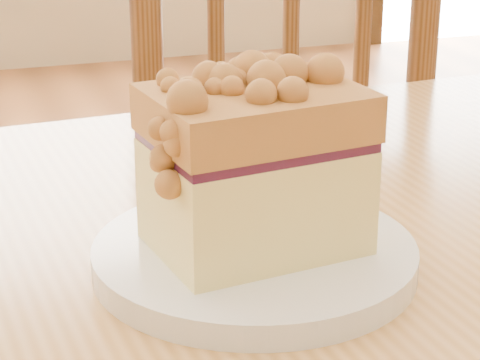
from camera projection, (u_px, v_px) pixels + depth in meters
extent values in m
cube|color=tan|center=(406.00, 271.00, 0.66)|extent=(1.20, 0.84, 0.04)
cube|color=brown|center=(246.00, 230.00, 1.40)|extent=(0.45, 0.45, 0.04)
cylinder|color=brown|center=(312.00, 308.00, 1.69)|extent=(0.04, 0.04, 0.44)
cylinder|color=brown|center=(122.00, 334.00, 1.60)|extent=(0.04, 0.04, 0.44)
cylinder|color=brown|center=(419.00, 106.00, 1.19)|extent=(0.04, 0.04, 0.47)
cylinder|color=brown|center=(150.00, 127.00, 1.10)|extent=(0.04, 0.04, 0.47)
cylinder|color=brown|center=(359.00, 118.00, 1.17)|extent=(0.02, 0.02, 0.41)
cylinder|color=brown|center=(289.00, 124.00, 1.15)|extent=(0.02, 0.02, 0.41)
cylinder|color=brown|center=(217.00, 130.00, 1.12)|extent=(0.02, 0.02, 0.41)
cylinder|color=white|center=(254.00, 256.00, 0.62)|extent=(0.21, 0.21, 0.02)
cylinder|color=white|center=(254.00, 263.00, 0.62)|extent=(0.15, 0.15, 0.01)
cube|color=#FFEC90|center=(255.00, 196.00, 0.60)|extent=(0.14, 0.11, 0.07)
cube|color=#3E112B|center=(255.00, 140.00, 0.59)|extent=(0.14, 0.11, 0.01)
cube|color=#AC6536|center=(255.00, 113.00, 0.58)|extent=(0.14, 0.11, 0.03)
sphere|color=#AC6536|center=(198.00, 84.00, 0.58)|extent=(0.01, 0.01, 0.01)
sphere|color=#AC6536|center=(335.00, 92.00, 0.56)|extent=(0.02, 0.02, 0.02)
sphere|color=#AC6536|center=(260.00, 86.00, 0.57)|extent=(0.02, 0.02, 0.02)
sphere|color=#AC6536|center=(354.00, 89.00, 0.56)|extent=(0.02, 0.02, 0.02)
sphere|color=#AC6536|center=(285.00, 64.00, 0.62)|extent=(0.02, 0.02, 0.02)
sphere|color=#AC6536|center=(238.00, 76.00, 0.59)|extent=(0.02, 0.02, 0.02)
sphere|color=#AC6536|center=(267.00, 74.00, 0.60)|extent=(0.02, 0.02, 0.02)
sphere|color=#AC6536|center=(215.00, 81.00, 0.58)|extent=(0.02, 0.02, 0.02)
sphere|color=#AC6536|center=(303.00, 92.00, 0.56)|extent=(0.02, 0.02, 0.02)
sphere|color=#AC6536|center=(268.00, 75.00, 0.59)|extent=(0.02, 0.02, 0.02)
sphere|color=#AC6536|center=(254.00, 69.00, 0.61)|extent=(0.02, 0.02, 0.02)
sphere|color=#AC6536|center=(245.00, 81.00, 0.58)|extent=(0.01, 0.01, 0.01)
sphere|color=#AC6536|center=(275.00, 91.00, 0.56)|extent=(0.02, 0.02, 0.02)
sphere|color=#AC6536|center=(165.00, 86.00, 0.57)|extent=(0.01, 0.01, 0.01)
sphere|color=#AC6536|center=(211.00, 82.00, 0.58)|extent=(0.02, 0.02, 0.02)
sphere|color=#AC6536|center=(320.00, 94.00, 0.55)|extent=(0.02, 0.02, 0.02)
sphere|color=#AC6536|center=(179.00, 98.00, 0.54)|extent=(0.02, 0.02, 0.02)
sphere|color=#AC6536|center=(293.00, 64.00, 0.62)|extent=(0.02, 0.02, 0.02)
sphere|color=#AC6536|center=(213.00, 82.00, 0.57)|extent=(0.03, 0.03, 0.03)
sphere|color=#AC6536|center=(178.00, 95.00, 0.55)|extent=(0.01, 0.01, 0.01)
sphere|color=#AC6536|center=(308.00, 64.00, 0.62)|extent=(0.02, 0.02, 0.02)
sphere|color=#AC6536|center=(276.00, 97.00, 0.54)|extent=(0.02, 0.02, 0.02)
sphere|color=#AC6536|center=(173.00, 201.00, 0.54)|extent=(0.02, 0.02, 0.02)
sphere|color=#AC6536|center=(169.00, 202.00, 0.55)|extent=(0.02, 0.02, 0.02)
sphere|color=#AC6536|center=(143.00, 108.00, 0.57)|extent=(0.01, 0.01, 0.01)
sphere|color=#AC6536|center=(156.00, 114.00, 0.54)|extent=(0.01, 0.01, 0.01)
sphere|color=#AC6536|center=(141.00, 149.00, 0.58)|extent=(0.01, 0.01, 0.01)
sphere|color=#AC6536|center=(155.00, 169.00, 0.56)|extent=(0.02, 0.02, 0.02)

